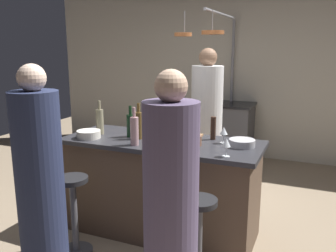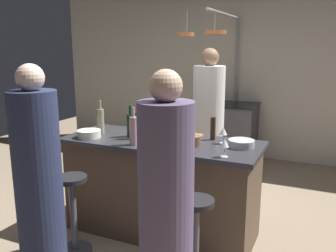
{
  "view_description": "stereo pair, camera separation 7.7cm",
  "coord_description": "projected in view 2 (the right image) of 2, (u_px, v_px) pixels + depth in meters",
  "views": [
    {
      "loc": [
        1.28,
        -2.85,
        1.71
      ],
      "look_at": [
        0.0,
        0.15,
        1.0
      ],
      "focal_mm": 38.15,
      "sensor_mm": 36.0,
      "label": 1
    },
    {
      "loc": [
        1.35,
        -2.82,
        1.71
      ],
      "look_at": [
        0.0,
        0.15,
        1.0
      ],
      "focal_mm": 38.15,
      "sensor_mm": 36.0,
      "label": 2
    }
  ],
  "objects": [
    {
      "name": "ground_plane",
      "position": [
        162.0,
        231.0,
        3.42
      ],
      "size": [
        9.0,
        9.0,
        0.0
      ],
      "primitive_type": "plane",
      "color": "gray"
    },
    {
      "name": "back_wall",
      "position": [
        238.0,
        75.0,
        5.67
      ],
      "size": [
        6.4,
        0.16,
        2.6
      ],
      "primitive_type": "cube",
      "color": "beige",
      "rests_on": "ground_plane"
    },
    {
      "name": "kitchen_island",
      "position": [
        161.0,
        186.0,
        3.32
      ],
      "size": [
        1.8,
        0.72,
        0.9
      ],
      "color": "brown",
      "rests_on": "ground_plane"
    },
    {
      "name": "stove_range",
      "position": [
        230.0,
        132.0,
        5.5
      ],
      "size": [
        0.8,
        0.64,
        0.89
      ],
      "color": "#47474C",
      "rests_on": "ground_plane"
    },
    {
      "name": "chef",
      "position": [
        208.0,
        128.0,
        4.16
      ],
      "size": [
        0.36,
        0.36,
        1.72
      ],
      "color": "white",
      "rests_on": "ground_plane"
    },
    {
      "name": "bar_stool_left",
      "position": [
        73.0,
        211.0,
        3.0
      ],
      "size": [
        0.28,
        0.28,
        0.68
      ],
      "color": "#4C4C51",
      "rests_on": "ground_plane"
    },
    {
      "name": "guest_left",
      "position": [
        39.0,
        184.0,
        2.59
      ],
      "size": [
        0.34,
        0.34,
        1.61
      ],
      "color": "#262D4C",
      "rests_on": "ground_plane"
    },
    {
      "name": "bar_stool_right",
      "position": [
        195.0,
        239.0,
        2.56
      ],
      "size": [
        0.28,
        0.28,
        0.68
      ],
      "color": "#4C4C51",
      "rests_on": "ground_plane"
    },
    {
      "name": "guest_right",
      "position": [
        166.0,
        211.0,
        2.17
      ],
      "size": [
        0.34,
        0.34,
        1.6
      ],
      "color": "#594C6B",
      "rests_on": "ground_plane"
    },
    {
      "name": "overhead_pot_rack",
      "position": [
        220.0,
        54.0,
        4.81
      ],
      "size": [
        0.59,
        1.51,
        2.17
      ],
      "color": "gray",
      "rests_on": "ground_plane"
    },
    {
      "name": "cutting_board",
      "position": [
        184.0,
        136.0,
        3.34
      ],
      "size": [
        0.32,
        0.22,
        0.02
      ],
      "primitive_type": "cube",
      "color": "#997047",
      "rests_on": "kitchen_island"
    },
    {
      "name": "pepper_mill",
      "position": [
        213.0,
        128.0,
        3.21
      ],
      "size": [
        0.05,
        0.05,
        0.21
      ],
      "primitive_type": "cylinder",
      "color": "#382319",
      "rests_on": "kitchen_island"
    },
    {
      "name": "wine_bottle_rose",
      "position": [
        134.0,
        130.0,
        3.04
      ],
      "size": [
        0.07,
        0.07,
        0.33
      ],
      "color": "#B78C8E",
      "rests_on": "kitchen_island"
    },
    {
      "name": "wine_bottle_amber",
      "position": [
        138.0,
        125.0,
        3.25
      ],
      "size": [
        0.07,
        0.07,
        0.33
      ],
      "color": "brown",
      "rests_on": "kitchen_island"
    },
    {
      "name": "wine_bottle_red",
      "position": [
        130.0,
        125.0,
        3.33
      ],
      "size": [
        0.07,
        0.07,
        0.29
      ],
      "color": "#143319",
      "rests_on": "kitchen_island"
    },
    {
      "name": "wine_bottle_white",
      "position": [
        100.0,
        121.0,
        3.44
      ],
      "size": [
        0.07,
        0.07,
        0.33
      ],
      "color": "gray",
      "rests_on": "kitchen_island"
    },
    {
      "name": "wine_glass_by_chef",
      "position": [
        223.0,
        132.0,
        3.08
      ],
      "size": [
        0.07,
        0.07,
        0.15
      ],
      "color": "silver",
      "rests_on": "kitchen_island"
    },
    {
      "name": "wine_glass_near_right_guest",
      "position": [
        225.0,
        144.0,
        2.7
      ],
      "size": [
        0.07,
        0.07,
        0.15
      ],
      "color": "silver",
      "rests_on": "kitchen_island"
    },
    {
      "name": "mixing_bowl_wooden",
      "position": [
        192.0,
        140.0,
        3.04
      ],
      "size": [
        0.16,
        0.16,
        0.08
      ],
      "primitive_type": "cylinder",
      "color": "brown",
      "rests_on": "kitchen_island"
    },
    {
      "name": "mixing_bowl_ceramic",
      "position": [
        89.0,
        134.0,
        3.31
      ],
      "size": [
        0.22,
        0.22,
        0.07
      ],
      "primitive_type": "cylinder",
      "color": "silver",
      "rests_on": "kitchen_island"
    },
    {
      "name": "mixing_bowl_steel",
      "position": [
        241.0,
        143.0,
        2.99
      ],
      "size": [
        0.22,
        0.22,
        0.06
      ],
      "primitive_type": "cylinder",
      "color": "#B7B7BC",
      "rests_on": "kitchen_island"
    }
  ]
}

